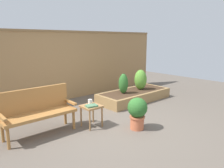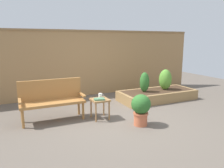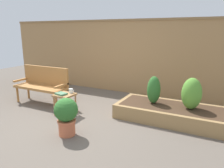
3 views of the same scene
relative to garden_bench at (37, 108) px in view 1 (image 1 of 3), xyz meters
The scene contains 10 objects.
ground_plane 1.63m from the garden_bench, 26.53° to the right, with size 14.00×14.00×0.00m, color #60564C.
fence_back 2.42m from the garden_bench, 54.24° to the left, with size 8.40×0.14×2.16m.
garden_bench is the anchor object (origin of this frame).
side_table 1.12m from the garden_bench, 21.64° to the right, with size 0.40×0.40×0.48m.
cup_on_table 1.14m from the garden_bench, 13.80° to the right, with size 0.13×0.09×0.10m.
book_on_table 1.10m from the garden_bench, 25.53° to the right, with size 0.24×0.18×0.04m, color #4C7A56.
potted_boxwood 2.06m from the garden_bench, 34.72° to the right, with size 0.42×0.42×0.69m.
raised_planter_bed 3.31m from the garden_bench, ahead, with size 2.40×1.00×0.30m.
shrub_near_bench 2.83m from the garden_bench, ahead, with size 0.28×0.28×0.60m.
shrub_far_corner 3.59m from the garden_bench, ahead, with size 0.39×0.39×0.64m.
Camera 1 is at (-2.95, -3.38, 1.90)m, focal length 34.36 mm.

